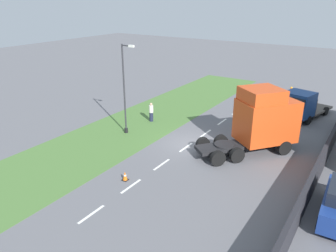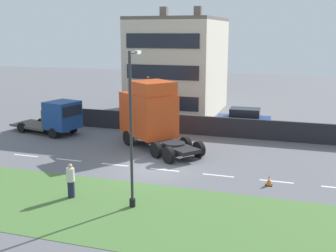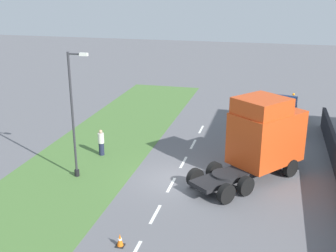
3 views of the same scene
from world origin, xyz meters
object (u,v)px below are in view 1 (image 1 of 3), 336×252
at_px(lamp_post, 125,93).
at_px(traffic_cone_lead, 125,176).
at_px(pedestrian, 151,112).
at_px(lorry_cab, 263,120).
at_px(flatbed_truck, 301,105).

xyz_separation_m(lamp_post, traffic_cone_lead, (4.69, -5.81, -3.10)).
bearing_deg(pedestrian, lorry_cab, -2.66).
bearing_deg(flatbed_truck, pedestrian, 48.34).
height_order(lorry_cab, flatbed_truck, lorry_cab).
distance_m(flatbed_truck, traffic_cone_lead, 17.89).
distance_m(lorry_cab, pedestrian, 10.19).
relative_size(lorry_cab, lamp_post, 0.97).
distance_m(lorry_cab, flatbed_truck, 8.14).
bearing_deg(traffic_cone_lead, lamp_post, 128.91).
height_order(flatbed_truck, lamp_post, lamp_post).
relative_size(lorry_cab, traffic_cone_lead, 11.95).
bearing_deg(flatbed_truck, lorry_cab, 97.18).
xyz_separation_m(lamp_post, pedestrian, (0.06, 3.29, -2.54)).
bearing_deg(flatbed_truck, lamp_post, 58.29).
bearing_deg(lamp_post, flatbed_truck, 44.47).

